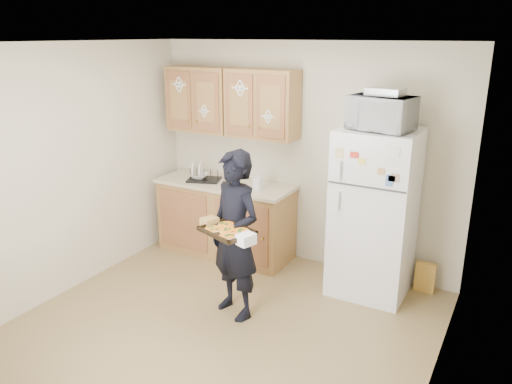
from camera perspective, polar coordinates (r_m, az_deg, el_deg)
floor at (r=4.68m, az=-4.37°, el=-15.62°), size 3.60×3.60×0.00m
ceiling at (r=3.92m, az=-5.25°, el=16.62°), size 3.60×3.60×0.00m
wall_back at (r=5.65m, az=5.45°, el=4.13°), size 3.60×0.04×2.50m
wall_front at (r=2.94m, az=-25.01°, el=-10.73°), size 3.60×0.04×2.50m
wall_left at (r=5.32m, az=-21.13°, el=2.12°), size 0.04×3.60×2.50m
wall_right at (r=3.52m, az=20.51°, el=-5.51°), size 0.04×3.60×2.50m
refrigerator at (r=5.13m, az=13.36°, el=-2.38°), size 0.75×0.70×1.70m
base_cabinet at (r=6.01m, az=-3.46°, el=-3.17°), size 1.60×0.60×0.86m
countertop at (r=5.87m, az=-3.54°, el=0.94°), size 1.64×0.64×0.04m
upper_cab_left at (r=6.00m, az=-6.28°, el=10.48°), size 0.80×0.33×0.75m
upper_cab_right at (r=5.57m, az=0.73°, el=10.03°), size 0.80×0.33×0.75m
cereal_box at (r=5.52m, az=18.75°, el=-9.22°), size 0.20×0.07×0.32m
person at (r=4.59m, az=-2.42°, el=-5.00°), size 0.68×0.55×1.60m
baking_tray at (r=4.26m, az=-3.32°, el=-4.55°), size 0.52×0.45×0.04m
pizza_front_left at (r=4.29m, az=-4.95°, el=-4.19°), size 0.15×0.15×0.02m
pizza_front_right at (r=4.14m, az=-3.24°, el=-4.99°), size 0.15×0.15×0.02m
pizza_back_left at (r=4.37m, az=-3.41°, el=-3.72°), size 0.15×0.15×0.02m
pizza_back_right at (r=4.22m, az=-1.68°, el=-4.49°), size 0.15×0.15×0.02m
pizza_center at (r=4.25m, az=-3.33°, el=-4.34°), size 0.15×0.15×0.02m
microwave at (r=4.83m, az=14.10°, el=8.74°), size 0.64×0.49×0.32m
foil_pan at (r=4.83m, az=14.58°, el=11.03°), size 0.36×0.27×0.07m
dish_rack at (r=5.93m, az=-5.97°, el=2.02°), size 0.45×0.39×0.15m
bowl at (r=5.98m, az=-6.52°, el=1.84°), size 0.26×0.26×0.05m
soap_bottle at (r=5.54m, az=0.29°, el=1.33°), size 0.11×0.11×0.21m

